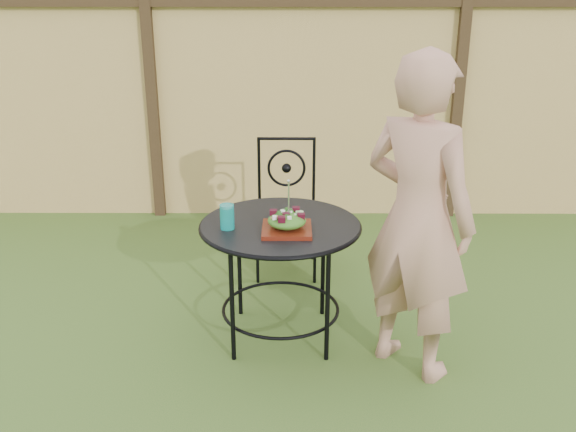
# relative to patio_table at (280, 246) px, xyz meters

# --- Properties ---
(ground) EXTENTS (60.00, 60.00, 0.00)m
(ground) POSITION_rel_patio_table_xyz_m (0.18, -0.07, -0.59)
(ground) COLOR #244A17
(ground) RESTS_ON ground
(fence) EXTENTS (8.00, 0.12, 1.90)m
(fence) POSITION_rel_patio_table_xyz_m (0.18, 2.12, 0.36)
(fence) COLOR #EECB76
(fence) RESTS_ON ground
(patio_table) EXTENTS (0.92, 0.92, 0.72)m
(patio_table) POSITION_rel_patio_table_xyz_m (0.00, 0.00, 0.00)
(patio_table) COLOR black
(patio_table) RESTS_ON ground
(patio_chair) EXTENTS (0.46, 0.46, 0.95)m
(patio_chair) POSITION_rel_patio_table_xyz_m (0.03, 0.96, -0.08)
(patio_chair) COLOR black
(patio_chair) RESTS_ON ground
(diner) EXTENTS (0.75, 0.73, 1.73)m
(diner) POSITION_rel_patio_table_xyz_m (0.71, -0.30, 0.28)
(diner) COLOR tan
(diner) RESTS_ON ground
(salad_plate) EXTENTS (0.27, 0.27, 0.02)m
(salad_plate) POSITION_rel_patio_table_xyz_m (0.04, -0.12, 0.15)
(salad_plate) COLOR #50170B
(salad_plate) RESTS_ON patio_table
(salad) EXTENTS (0.21, 0.21, 0.08)m
(salad) POSITION_rel_patio_table_xyz_m (0.04, -0.12, 0.20)
(salad) COLOR #235614
(salad) RESTS_ON salad_plate
(fork) EXTENTS (0.01, 0.01, 0.18)m
(fork) POSITION_rel_patio_table_xyz_m (0.05, -0.12, 0.33)
(fork) COLOR silver
(fork) RESTS_ON salad
(drinking_glass) EXTENTS (0.08, 0.08, 0.14)m
(drinking_glass) POSITION_rel_patio_table_xyz_m (-0.29, -0.08, 0.21)
(drinking_glass) COLOR #0C8F88
(drinking_glass) RESTS_ON patio_table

